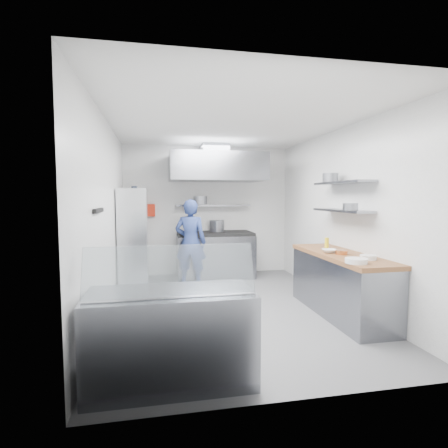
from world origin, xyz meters
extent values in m
plane|color=#59595C|center=(0.00, 0.00, 0.00)|extent=(5.00, 5.00, 0.00)
plane|color=silver|center=(0.00, 0.00, 2.80)|extent=(5.00, 5.00, 0.00)
cube|color=white|center=(0.00, 2.50, 1.40)|extent=(3.60, 2.80, 0.02)
cube|color=white|center=(0.00, -2.50, 1.40)|extent=(3.60, 2.80, 0.02)
cube|color=white|center=(-1.80, 0.00, 1.40)|extent=(2.80, 5.00, 0.02)
cube|color=white|center=(1.80, 0.00, 1.40)|extent=(2.80, 5.00, 0.02)
cube|color=gray|center=(0.10, 2.10, 0.45)|extent=(1.60, 0.80, 0.90)
cube|color=black|center=(0.10, 2.10, 0.93)|extent=(1.57, 0.78, 0.06)
cylinder|color=slate|center=(-0.34, 2.44, 1.06)|extent=(0.25, 0.25, 0.20)
cylinder|color=slate|center=(0.16, 2.25, 1.08)|extent=(0.32, 0.32, 0.24)
cube|color=gray|center=(0.10, 2.34, 1.52)|extent=(1.60, 0.30, 0.04)
cylinder|color=slate|center=(-0.20, 2.24, 1.63)|extent=(0.29, 0.29, 0.18)
cube|color=gray|center=(0.10, 1.93, 2.30)|extent=(1.90, 1.15, 0.55)
cube|color=slate|center=(0.10, 2.15, 2.68)|extent=(0.55, 0.55, 0.24)
cube|color=red|center=(-1.25, 2.44, 1.42)|extent=(0.22, 0.10, 0.26)
imported|color=navy|center=(-0.48, 1.52, 0.83)|extent=(0.70, 0.57, 1.66)
cube|color=silver|center=(-1.53, 1.38, 0.93)|extent=(0.50, 0.90, 1.85)
cube|color=white|center=(-1.53, 1.03, 0.80)|extent=(0.15, 0.19, 0.17)
cube|color=yellow|center=(-1.53, 1.31, 1.30)|extent=(0.13, 0.17, 0.15)
cylinder|color=black|center=(-1.48, 1.03, 1.80)|extent=(0.10, 0.10, 0.18)
cube|color=black|center=(-1.78, -0.90, 1.55)|extent=(0.04, 0.55, 0.05)
cube|color=gray|center=(1.48, -0.60, 0.42)|extent=(0.62, 2.00, 0.84)
cube|color=brown|center=(1.48, -0.60, 0.87)|extent=(0.65, 2.04, 0.06)
cylinder|color=white|center=(1.27, -1.32, 0.93)|extent=(0.27, 0.27, 0.06)
cylinder|color=white|center=(1.56, -1.13, 0.93)|extent=(0.21, 0.21, 0.06)
cylinder|color=#C67038|center=(1.43, -0.69, 0.93)|extent=(0.16, 0.16, 0.06)
cylinder|color=yellow|center=(1.46, -0.21, 0.99)|extent=(0.06, 0.06, 0.18)
imported|color=white|center=(1.33, -0.52, 0.93)|extent=(0.25, 0.25, 0.05)
cube|color=gray|center=(1.64, -0.30, 1.50)|extent=(0.30, 1.30, 0.04)
cube|color=gray|center=(1.64, -0.30, 1.92)|extent=(0.30, 1.30, 0.04)
cylinder|color=slate|center=(1.53, -0.73, 1.57)|extent=(0.21, 0.21, 0.10)
cylinder|color=slate|center=(1.60, 0.00, 2.01)|extent=(0.24, 0.24, 0.14)
cube|color=gray|center=(-1.00, -2.00, 0.42)|extent=(1.50, 0.70, 0.85)
cube|color=silver|center=(-1.00, -2.12, 1.07)|extent=(1.47, 0.19, 0.42)
camera|label=1|loc=(-1.12, -5.14, 1.71)|focal=28.00mm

